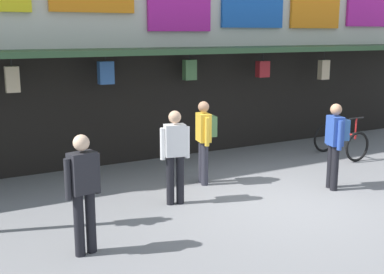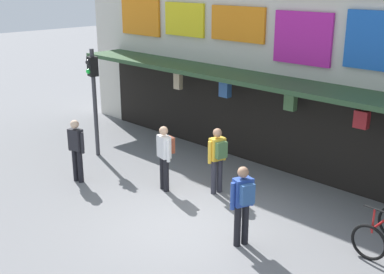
{
  "view_description": "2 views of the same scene",
  "coord_description": "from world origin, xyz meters",
  "px_view_note": "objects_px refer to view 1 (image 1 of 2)",
  "views": [
    {
      "loc": [
        -5.61,
        -6.72,
        2.99
      ],
      "look_at": [
        -1.25,
        1.12,
        1.11
      ],
      "focal_mm": 46.59,
      "sensor_mm": 36.0,
      "label": 1
    },
    {
      "loc": [
        6.75,
        -6.77,
        5.13
      ],
      "look_at": [
        -1.25,
        1.3,
        1.41
      ],
      "focal_mm": 45.77,
      "sensor_mm": 36.0,
      "label": 2
    }
  ],
  "objects_px": {
    "bicycle_parked": "(341,141)",
    "pedestrian_in_white": "(205,136)",
    "pedestrian_in_black": "(336,140)",
    "pedestrian_in_red": "(83,188)",
    "pedestrian_in_blue": "(175,150)"
  },
  "relations": [
    {
      "from": "pedestrian_in_red",
      "to": "pedestrian_in_white",
      "type": "bearing_deg",
      "value": 33.24
    },
    {
      "from": "pedestrian_in_black",
      "to": "bicycle_parked",
      "type": "bearing_deg",
      "value": 41.89
    },
    {
      "from": "bicycle_parked",
      "to": "pedestrian_in_red",
      "type": "relative_size",
      "value": 0.7
    },
    {
      "from": "pedestrian_in_white",
      "to": "pedestrian_in_blue",
      "type": "bearing_deg",
      "value": -144.09
    },
    {
      "from": "pedestrian_in_white",
      "to": "pedestrian_in_red",
      "type": "distance_m",
      "value": 3.69
    },
    {
      "from": "bicycle_parked",
      "to": "pedestrian_in_black",
      "type": "relative_size",
      "value": 0.7
    },
    {
      "from": "pedestrian_in_red",
      "to": "pedestrian_in_blue",
      "type": "relative_size",
      "value": 1.0
    },
    {
      "from": "bicycle_parked",
      "to": "pedestrian_in_red",
      "type": "distance_m",
      "value": 7.55
    },
    {
      "from": "pedestrian_in_white",
      "to": "pedestrian_in_red",
      "type": "bearing_deg",
      "value": -146.76
    },
    {
      "from": "bicycle_parked",
      "to": "pedestrian_in_blue",
      "type": "distance_m",
      "value": 5.28
    },
    {
      "from": "bicycle_parked",
      "to": "pedestrian_in_blue",
      "type": "height_order",
      "value": "pedestrian_in_blue"
    },
    {
      "from": "pedestrian_in_red",
      "to": "pedestrian_in_blue",
      "type": "height_order",
      "value": "same"
    },
    {
      "from": "bicycle_parked",
      "to": "pedestrian_in_white",
      "type": "distance_m",
      "value": 4.12
    },
    {
      "from": "pedestrian_in_red",
      "to": "pedestrian_in_black",
      "type": "xyz_separation_m",
      "value": [
        5.11,
        0.51,
        0.04
      ]
    },
    {
      "from": "pedestrian_in_black",
      "to": "pedestrian_in_red",
      "type": "bearing_deg",
      "value": -174.34
    }
  ]
}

